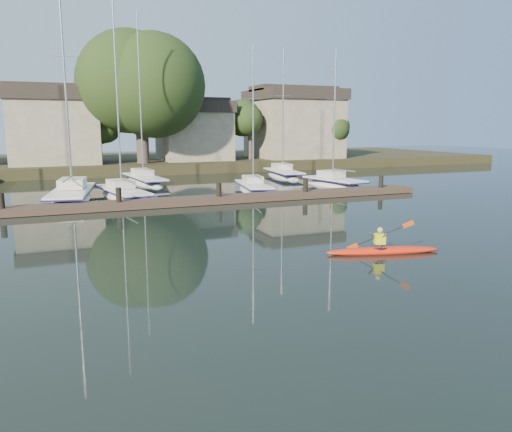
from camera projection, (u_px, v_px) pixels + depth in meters
name	position (u px, v px, depth m)	size (l,w,h in m)	color
ground	(263.00, 266.00, 16.92)	(160.00, 160.00, 0.00)	black
kayak	(382.00, 249.00, 18.48)	(4.38, 1.65, 1.40)	red
dock	(171.00, 202.00, 29.64)	(34.00, 2.00, 1.80)	#463428
sailboat_1	(73.00, 203.00, 31.86)	(3.84, 9.61, 15.30)	silver
sailboat_2	(123.00, 200.00, 32.97)	(3.27, 8.57, 13.85)	silver
sailboat_3	(254.00, 193.00, 36.24)	(3.04, 7.26, 11.37)	silver
sailboat_4	(334.00, 188.00, 39.17)	(3.22, 7.09, 11.63)	silver
sailboat_6	(144.00, 185.00, 41.37)	(2.82, 9.39, 14.70)	silver
sailboat_7	(283.00, 179.00, 46.18)	(3.00, 8.08, 12.73)	silver
shore	(130.00, 139.00, 53.63)	(90.00, 25.25, 12.75)	#2A3118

